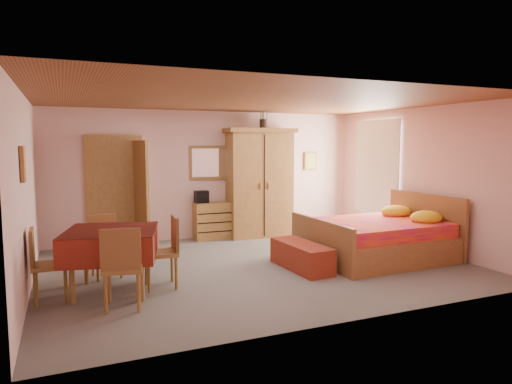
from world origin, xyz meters
name	(u,v)px	position (x,y,z in m)	size (l,w,h in m)	color
floor	(258,266)	(0.00, 0.00, 0.00)	(6.50, 6.50, 0.00)	#67615B
ceiling	(258,100)	(0.00, 0.00, 2.60)	(6.50, 6.50, 0.00)	brown
wall_back	(210,175)	(0.00, 2.50, 1.30)	(6.50, 0.10, 2.60)	#DCA7A0
wall_front	(350,204)	(0.00, -2.50, 1.30)	(6.50, 0.10, 2.60)	#DCA7A0
wall_left	(26,193)	(-3.25, 0.00, 1.30)	(0.10, 5.00, 2.60)	#DCA7A0
wall_right	(420,179)	(3.25, 0.00, 1.30)	(0.10, 5.00, 2.60)	#DCA7A0
doorway	(115,192)	(-1.90, 2.47, 1.02)	(1.06, 0.12, 2.15)	#9E6B35
window	(377,167)	(3.21, 1.20, 1.45)	(0.08, 1.40, 1.95)	white
picture_left	(23,164)	(-3.22, -0.60, 1.70)	(0.04, 0.32, 0.42)	orange
picture_back	(310,161)	(2.35, 2.47, 1.55)	(0.30, 0.04, 0.40)	#D8BF59
chest_of_drawers	(214,221)	(0.00, 2.27, 0.37)	(0.79, 0.40, 0.75)	#A47437
wall_mirror	(210,163)	(0.00, 2.48, 1.55)	(0.88, 0.05, 0.70)	white
stereo	(201,197)	(-0.25, 2.31, 0.87)	(0.26, 0.19, 0.25)	black
floor_lamp	(236,195)	(0.50, 2.32, 0.88)	(0.23, 0.23, 1.76)	black
wardrobe	(259,183)	(0.97, 2.18, 1.13)	(1.44, 0.74, 2.25)	#A06D36
sunflower_vase	(263,115)	(1.09, 2.26, 2.52)	(0.22, 0.22, 0.54)	yellow
bed	(376,228)	(2.02, -0.35, 0.53)	(2.28, 1.80, 1.06)	#C61354
bench	(301,256)	(0.56, -0.43, 0.20)	(0.45, 1.21, 0.40)	maroon
dining_table	(112,261)	(-2.25, -0.45, 0.41)	(1.13, 1.13, 0.83)	maroon
chair_south	(123,267)	(-2.19, -1.10, 0.49)	(0.45, 0.45, 0.99)	olive
chair_north	(106,247)	(-2.26, 0.30, 0.45)	(0.41, 0.41, 0.90)	olive
chair_west	(50,265)	(-2.99, -0.50, 0.46)	(0.41, 0.41, 0.91)	olive
chair_east	(161,252)	(-1.63, -0.48, 0.48)	(0.44, 0.44, 0.96)	#9F7036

